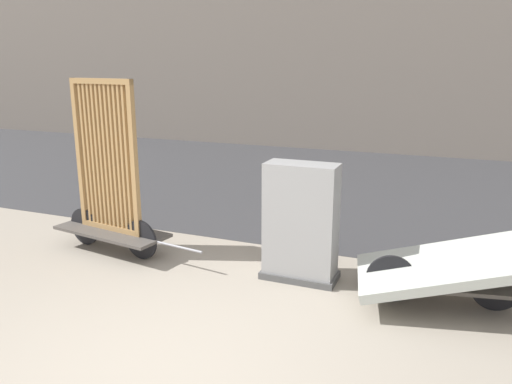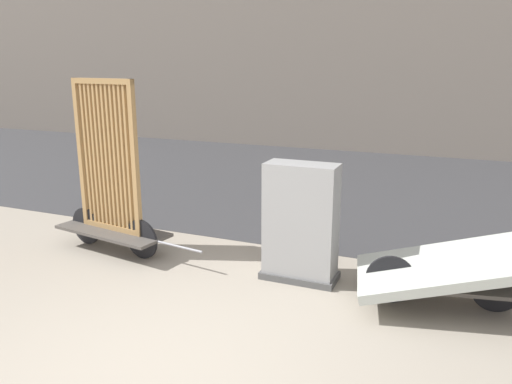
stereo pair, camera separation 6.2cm
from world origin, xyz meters
TOP-DOWN VIEW (x-y plane):
  - ground_plane at (0.00, 0.00)m, footprint 60.00×60.00m
  - road_strip at (0.00, 7.26)m, footprint 56.00×8.17m
  - bike_cart_with_bedframe at (-2.10, 2.19)m, footprint 2.35×0.84m
  - bike_cart_with_mattress at (2.11, 2.19)m, footprint 2.45×1.43m
  - utility_cabinet at (0.52, 2.30)m, footprint 0.89×0.44m

SIDE VIEW (x-z plane):
  - ground_plane at x=0.00m, z-range 0.00..0.00m
  - road_strip at x=0.00m, z-range 0.00..0.01m
  - bike_cart_with_mattress at x=2.11m, z-range 0.06..0.77m
  - utility_cabinet at x=0.52m, z-range -0.04..1.34m
  - bike_cart_with_bedframe at x=-2.10m, z-range -0.33..1.97m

